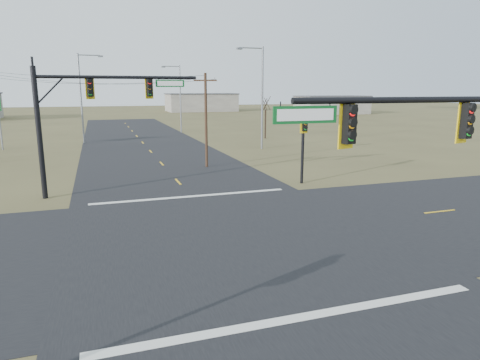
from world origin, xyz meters
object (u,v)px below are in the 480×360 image
streetlight_c (83,93)px  bare_tree_c (266,102)px  streetlight_b (179,95)px  pedestal_signal_ne (304,134)px  mast_arm_near (469,141)px  utility_pole_near (206,118)px  mast_arm_far (88,104)px  streetlight_a (260,92)px

streetlight_c → bare_tree_c: bearing=-6.3°
streetlight_b → pedestal_signal_ne: bearing=-104.3°
mast_arm_near → streetlight_b: 54.77m
utility_pole_near → streetlight_b: streetlight_b is taller
mast_arm_far → pedestal_signal_ne: 14.05m
mast_arm_far → utility_pole_near: bearing=14.1°
streetlight_c → bare_tree_c: (22.78, -2.15, -1.20)m
streetlight_c → bare_tree_c: streetlight_c is taller
utility_pole_near → streetlight_c: 23.10m
pedestal_signal_ne → mast_arm_far: bearing=178.4°
utility_pole_near → mast_arm_far: bearing=-141.2°
mast_arm_near → mast_arm_far: mast_arm_far is taller
mast_arm_far → streetlight_a: streetlight_a is taller
utility_pole_near → streetlight_b: (3.30, 29.86, 1.50)m
utility_pole_near → streetlight_a: streetlight_a is taller
pedestal_signal_ne → mast_arm_near: bearing=-96.4°
streetlight_b → bare_tree_c: streetlight_b is taller
utility_pole_near → bare_tree_c: bearing=55.5°
streetlight_a → pedestal_signal_ne: bearing=-117.2°
mast_arm_near → mast_arm_far: bearing=107.2°
streetlight_b → streetlight_c: streetlight_c is taller
streetlight_b → streetlight_a: bearing=-92.7°
streetlight_b → mast_arm_far: bearing=-124.9°
streetlight_a → streetlight_c: 21.71m
mast_arm_far → streetlight_a: size_ratio=0.88×
mast_arm_far → streetlight_b: streetlight_b is taller
streetlight_a → bare_tree_c: size_ratio=1.80×
pedestal_signal_ne → bare_tree_c: bearing=77.0°
mast_arm_near → streetlight_a: 34.69m
utility_pole_near → bare_tree_c: 22.55m
streetlight_a → bare_tree_c: bearing=49.2°
streetlight_a → bare_tree_c: 10.47m
streetlight_a → streetlight_c: streetlight_a is taller
bare_tree_c → streetlight_c: bearing=174.6°
utility_pole_near → bare_tree_c: size_ratio=1.28×
streetlight_a → bare_tree_c: streetlight_a is taller
streetlight_a → streetlight_c: (-18.38, 11.55, -0.16)m
mast_arm_far → streetlight_c: streetlight_c is taller
pedestal_signal_ne → streetlight_b: streetlight_b is taller
mast_arm_near → mast_arm_far: size_ratio=1.08×
pedestal_signal_ne → utility_pole_near: (-4.76, 8.50, 0.60)m
pedestal_signal_ne → streetlight_b: 38.45m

